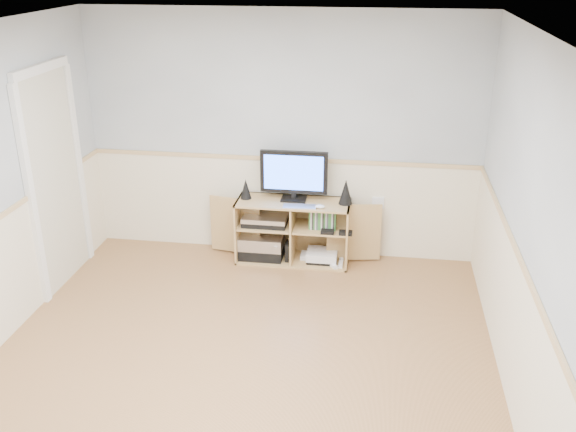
# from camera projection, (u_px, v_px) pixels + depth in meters

# --- Properties ---
(room) EXTENTS (4.04, 4.54, 2.54)m
(room) POSITION_uv_depth(u_px,v_px,m) (227.00, 221.00, 4.53)
(room) COLOR #B2814F
(room) RESTS_ON ground
(media_cabinet) EXTENTS (1.79, 0.43, 0.65)m
(media_cabinet) POSITION_uv_depth(u_px,v_px,m) (294.00, 228.00, 6.61)
(media_cabinet) COLOR tan
(media_cabinet) RESTS_ON floor
(monitor) EXTENTS (0.67, 0.18, 0.51)m
(monitor) POSITION_uv_depth(u_px,v_px,m) (294.00, 174.00, 6.38)
(monitor) COLOR black
(monitor) RESTS_ON media_cabinet
(speaker_left) EXTENTS (0.11, 0.11, 0.21)m
(speaker_left) POSITION_uv_depth(u_px,v_px,m) (246.00, 189.00, 6.48)
(speaker_left) COLOR black
(speaker_left) RESTS_ON media_cabinet
(speaker_right) EXTENTS (0.14, 0.14, 0.25)m
(speaker_right) POSITION_uv_depth(u_px,v_px,m) (346.00, 192.00, 6.34)
(speaker_right) COLOR black
(speaker_right) RESTS_ON media_cabinet
(keyboard) EXTENTS (0.33, 0.15, 0.01)m
(keyboard) POSITION_uv_depth(u_px,v_px,m) (300.00, 207.00, 6.30)
(keyboard) COLOR silver
(keyboard) RESTS_ON media_cabinet
(mouse) EXTENTS (0.10, 0.07, 0.04)m
(mouse) POSITION_uv_depth(u_px,v_px,m) (320.00, 207.00, 6.27)
(mouse) COLOR white
(mouse) RESTS_ON media_cabinet
(av_components) EXTENTS (0.52, 0.33, 0.47)m
(av_components) POSITION_uv_depth(u_px,v_px,m) (263.00, 239.00, 6.65)
(av_components) COLOR black
(av_components) RESTS_ON media_cabinet
(game_consoles) EXTENTS (0.45, 0.30, 0.11)m
(game_consoles) POSITION_uv_depth(u_px,v_px,m) (321.00, 256.00, 6.61)
(game_consoles) COLOR white
(game_consoles) RESTS_ON media_cabinet
(game_cases) EXTENTS (0.27, 0.13, 0.19)m
(game_cases) POSITION_uv_depth(u_px,v_px,m) (323.00, 219.00, 6.44)
(game_cases) COLOR #3F8C3F
(game_cases) RESTS_ON media_cabinet
(wall_outlet) EXTENTS (0.12, 0.03, 0.12)m
(wall_outlet) POSITION_uv_depth(u_px,v_px,m) (378.00, 203.00, 6.55)
(wall_outlet) COLOR white
(wall_outlet) RESTS_ON wall_back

